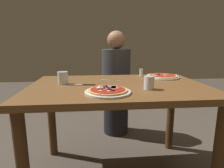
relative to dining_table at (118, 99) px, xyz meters
The scene contains 9 objects.
dining_table is the anchor object (origin of this frame).
pizza_foreground 0.28m from the dining_table, 111.84° to the right, with size 0.28×0.28×0.05m.
pizza_across_left 0.50m from the dining_table, 30.25° to the left, with size 0.28×0.28×0.03m.
water_glass_near 0.43m from the dining_table, behind, with size 0.08×0.08×0.09m.
water_glass_far 0.28m from the dining_table, 41.64° to the right, with size 0.07×0.07×0.09m.
fork 0.19m from the dining_table, 110.31° to the left, with size 0.15×0.08×0.00m.
knife 0.27m from the dining_table, behind, with size 0.20×0.05×0.01m.
salt_shaker 0.45m from the dining_table, 53.20° to the left, with size 0.03×0.03×0.07m.
diner_person 0.78m from the dining_table, 84.37° to the left, with size 0.32×0.32×1.18m.
Camera 1 is at (-0.17, -1.33, 1.04)m, focal length 30.32 mm.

